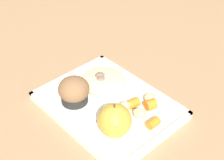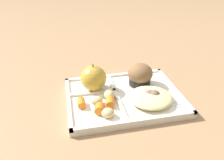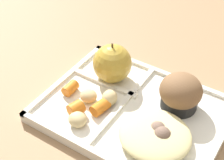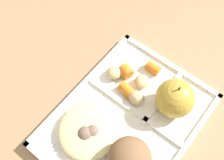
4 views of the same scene
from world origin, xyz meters
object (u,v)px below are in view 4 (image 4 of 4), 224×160
at_px(green_apple, 175,98).
at_px(plastic_fork, 77,136).
at_px(lunch_tray, 127,121).
at_px(bran_muffin, 129,159).

distance_m(green_apple, plastic_fork, 0.20).
height_order(lunch_tray, bran_muffin, bran_muffin).
bearing_deg(green_apple, bran_muffin, -0.00).
relative_size(green_apple, bran_muffin, 1.10).
bearing_deg(green_apple, plastic_fork, -32.93).
bearing_deg(bran_muffin, lunch_tray, -141.48).
height_order(lunch_tray, green_apple, green_apple).
relative_size(lunch_tray, green_apple, 3.85).
bearing_deg(plastic_fork, green_apple, 147.07).
bearing_deg(lunch_tray, green_apple, 146.23).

